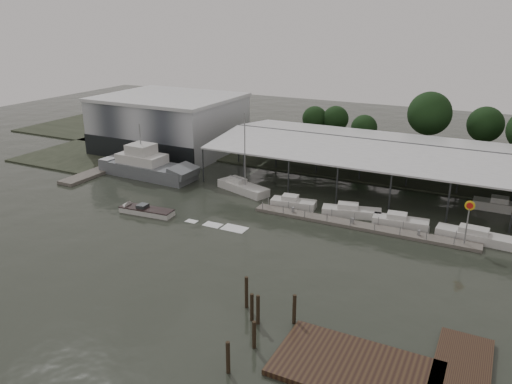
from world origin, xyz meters
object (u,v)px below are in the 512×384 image
at_px(grey_trawler, 148,167).
at_px(speedboat_underway, 142,210).
at_px(shell_fuel_sign, 468,215).
at_px(white_sailboat, 242,187).

bearing_deg(grey_trawler, speedboat_underway, -52.09).
relative_size(shell_fuel_sign, grey_trawler, 0.32).
distance_m(grey_trawler, white_sailboat, 17.24).
relative_size(grey_trawler, speedboat_underway, 0.91).
distance_m(shell_fuel_sign, speedboat_underway, 40.06).
relative_size(white_sailboat, speedboat_underway, 0.63).
distance_m(white_sailboat, speedboat_underway, 15.60).
bearing_deg(white_sailboat, speedboat_underway, -100.88).
bearing_deg(speedboat_underway, shell_fuel_sign, -172.46).
distance_m(shell_fuel_sign, grey_trawler, 48.77).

